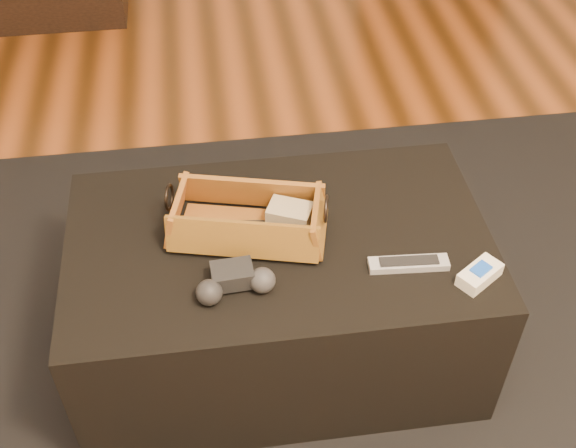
{
  "coord_description": "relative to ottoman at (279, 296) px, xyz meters",
  "views": [
    {
      "loc": [
        0.04,
        -0.78,
        1.63
      ],
      "look_at": [
        0.2,
        0.4,
        0.49
      ],
      "focal_mm": 45.0,
      "sensor_mm": 36.0,
      "label": 1
    }
  ],
  "objects": [
    {
      "name": "ottoman",
      "position": [
        0.0,
        0.0,
        0.0
      ],
      "size": [
        1.0,
        0.6,
        0.42
      ],
      "primitive_type": "cube",
      "color": "black",
      "rests_on": "area_rug"
    },
    {
      "name": "game_controller",
      "position": [
        -0.11,
        -0.15,
        0.24
      ],
      "size": [
        0.18,
        0.11,
        0.06
      ],
      "color": "black",
      "rests_on": "ottoman"
    },
    {
      "name": "area_rug",
      "position": [
        -0.0,
        -0.05,
        -0.22
      ],
      "size": [
        2.6,
        2.0,
        0.01
      ],
      "primitive_type": "cube",
      "color": "black",
      "rests_on": "floor"
    },
    {
      "name": "silver_remote",
      "position": [
        0.28,
        -0.13,
        0.22
      ],
      "size": [
        0.18,
        0.05,
        0.02
      ],
      "color": "#AFB1B7",
      "rests_on": "ottoman"
    },
    {
      "name": "tv_remote",
      "position": [
        -0.09,
        0.02,
        0.23
      ],
      "size": [
        0.2,
        0.07,
        0.02
      ],
      "primitive_type": "cube",
      "rotation": [
        0.0,
        0.0,
        -0.14
      ],
      "color": "black",
      "rests_on": "wicker_basket"
    },
    {
      "name": "cream_gadget",
      "position": [
        0.42,
        -0.19,
        0.23
      ],
      "size": [
        0.12,
        0.1,
        0.04
      ],
      "color": "white",
      "rests_on": "ottoman"
    },
    {
      "name": "wicker_basket",
      "position": [
        -0.07,
        0.02,
        0.25
      ],
      "size": [
        0.4,
        0.27,
        0.13
      ],
      "color": "#945821",
      "rests_on": "ottoman"
    },
    {
      "name": "cloth_bundle",
      "position": [
        0.03,
        0.03,
        0.25
      ],
      "size": [
        0.12,
        0.1,
        0.05
      ],
      "primitive_type": "cube",
      "rotation": [
        0.0,
        0.0,
        -0.42
      ],
      "color": "tan",
      "rests_on": "wicker_basket"
    }
  ]
}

